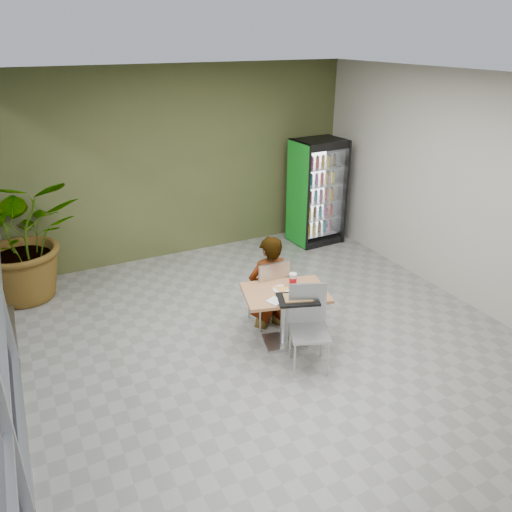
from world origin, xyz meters
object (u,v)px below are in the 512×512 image
object	(u,v)px
beverage_fridge	(317,192)
potted_plant	(23,238)
chair_far	(270,288)
chair_near	(308,320)
cafeteria_tray	(298,299)
seated_woman	(269,292)
soda_cup	(293,280)
dining_table	(285,306)

from	to	relation	value
beverage_fridge	potted_plant	xyz separation A→B (m)	(-4.98, 0.04, -0.03)
chair_far	chair_near	size ratio (longest dim) A/B	0.97
chair_near	potted_plant	xyz separation A→B (m)	(-2.81, 3.25, 0.34)
chair_far	cafeteria_tray	xyz separation A→B (m)	(-0.02, -0.71, 0.19)
chair_near	seated_woman	distance (m)	0.97
chair_far	chair_near	distance (m)	0.91
chair_far	cafeteria_tray	size ratio (longest dim) A/B	2.04
soda_cup	potted_plant	world-z (taller)	potted_plant
seated_woman	cafeteria_tray	world-z (taller)	seated_woman
cafeteria_tray	dining_table	bearing A→B (deg)	94.82
dining_table	seated_woman	world-z (taller)	seated_woman
chair_near	potted_plant	distance (m)	4.31
chair_far	chair_near	bearing A→B (deg)	92.40
dining_table	chair_near	xyz separation A→B (m)	(0.05, -0.46, 0.05)
dining_table	chair_near	bearing A→B (deg)	-84.05
seated_woman	cafeteria_tray	xyz separation A→B (m)	(-0.02, -0.76, 0.27)
soda_cup	potted_plant	bearing A→B (deg)	137.03
beverage_fridge	chair_far	bearing A→B (deg)	-136.49
dining_table	seated_woman	size ratio (longest dim) A/B	0.73
soda_cup	potted_plant	distance (m)	3.97
beverage_fridge	dining_table	bearing A→B (deg)	-131.89
dining_table	beverage_fridge	xyz separation A→B (m)	(2.22, 2.74, 0.42)
dining_table	soda_cup	bearing A→B (deg)	27.00
dining_table	soda_cup	size ratio (longest dim) A/B	6.74
dining_table	soda_cup	world-z (taller)	soda_cup
chair_far	seated_woman	distance (m)	0.10
seated_woman	beverage_fridge	world-z (taller)	beverage_fridge
dining_table	chair_near	world-z (taller)	chair_near
dining_table	cafeteria_tray	distance (m)	0.35
seated_woman	soda_cup	world-z (taller)	seated_woman
dining_table	potted_plant	xyz separation A→B (m)	(-2.76, 2.78, 0.39)
soda_cup	cafeteria_tray	distance (m)	0.37
beverage_fridge	chair_near	bearing A→B (deg)	-127.01
dining_table	soda_cup	xyz separation A→B (m)	(0.15, 0.08, 0.30)
seated_woman	cafeteria_tray	size ratio (longest dim) A/B	3.30
chair_far	soda_cup	distance (m)	0.47
dining_table	beverage_fridge	bearing A→B (deg)	51.05
dining_table	potted_plant	bearing A→B (deg)	134.73
soda_cup	beverage_fridge	distance (m)	3.38
seated_woman	potted_plant	world-z (taller)	potted_plant
potted_plant	soda_cup	bearing A→B (deg)	-42.97
beverage_fridge	potted_plant	distance (m)	4.98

